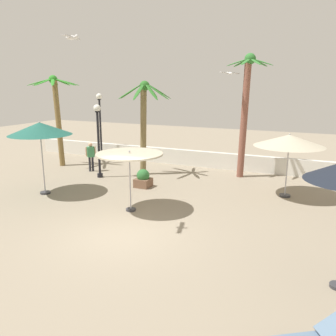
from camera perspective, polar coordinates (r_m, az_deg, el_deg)
ground_plane at (r=11.67m, az=-7.29°, el=-10.35°), size 56.00×56.00×0.00m
boundary_wall at (r=20.24m, az=7.69°, el=1.27°), size 25.20×0.30×0.91m
patio_umbrella_0 at (r=15.37m, az=19.08°, el=4.22°), size 2.89×2.89×2.71m
patio_umbrella_3 at (r=15.84m, az=-20.08°, el=5.98°), size 2.65×2.65×3.17m
patio_umbrella_4 at (r=12.96m, az=-6.27°, el=1.93°), size 2.48×2.48×2.33m
palm_tree_0 at (r=21.33m, az=-17.63°, el=9.20°), size 2.91×2.90×5.19m
palm_tree_1 at (r=18.06m, az=12.49°, el=10.11°), size 2.22×2.26×6.15m
palm_tree_2 at (r=18.27m, az=-3.95°, el=8.46°), size 2.79×2.78×4.87m
lamp_post_0 at (r=18.07m, az=-11.27°, el=5.45°), size 0.36×0.36×3.72m
lamp_post_1 at (r=22.52m, az=-10.96°, el=7.75°), size 0.37×0.37×4.14m
guest_0 at (r=19.67m, az=-12.43°, el=2.21°), size 0.42×0.44×1.59m
seagull_0 at (r=17.70m, az=9.97°, el=14.93°), size 0.76×1.09×0.14m
seagull_1 at (r=10.93m, az=-15.36°, el=19.81°), size 0.40×0.97×0.14m
planter at (r=16.42m, az=-4.06°, el=-1.77°), size 0.70×0.70×0.85m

